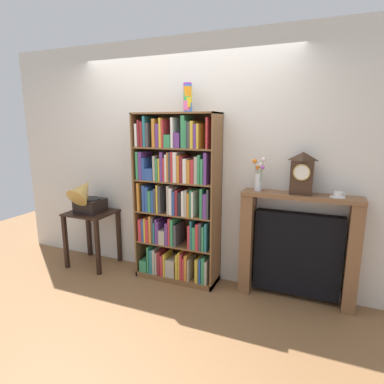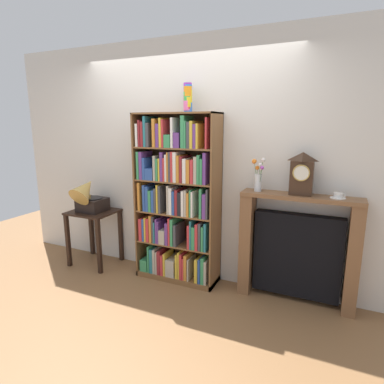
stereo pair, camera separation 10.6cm
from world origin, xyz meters
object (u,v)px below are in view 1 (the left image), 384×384
Objects in this scene: bookshelf at (176,203)px; flower_vase at (259,177)px; cup_stack at (188,98)px; teacup_with_saucer at (338,195)px; mantel_clock at (302,173)px; side_table_left at (92,225)px; gramophone at (86,197)px; fireplace_mantel at (297,249)px.

flower_vase is at bearing 3.36° from bookshelf.
cup_stack reaches higher than bookshelf.
flower_vase reaches higher than teacup_with_saucer.
side_table_left is at bearing -177.18° from mantel_clock.
bookshelf is at bearing -159.07° from cup_stack.
gramophone reaches higher than teacup_with_saucer.
mantel_clock is at bearing 0.20° from flower_vase.
cup_stack is at bearing 7.98° from gramophone.
flower_vase reaches higher than fireplace_mantel.
side_table_left is 2.45m from fireplace_mantel.
bookshelf is 13.63× the size of teacup_with_saucer.
fireplace_mantel is 0.82m from flower_vase.
fireplace_mantel is (2.45, 0.14, 0.02)m from side_table_left.
side_table_left is 2.16m from flower_vase.
gramophone is 1.20× the size of mantel_clock.
cup_stack is 0.61× the size of gramophone.
cup_stack is 0.26× the size of fireplace_mantel.
bookshelf is at bearing -178.01° from teacup_with_saucer.
cup_stack is 0.43× the size of side_table_left.
mantel_clock reaches higher than gramophone.
fireplace_mantel is at bearing 1.42° from cup_stack.
bookshelf is 1.14m from cup_stack.
mantel_clock is (2.44, 0.18, 0.41)m from gramophone.
bookshelf reaches higher than fireplace_mantel.
gramophone is 2.07m from flower_vase.
gramophone is 1.45× the size of flower_vase.
bookshelf is at bearing 6.50° from gramophone.
cup_stack reaches higher than flower_vase.
gramophone is (-1.14, -0.13, 0.00)m from bookshelf.
flower_vase is (-0.41, -0.00, -0.06)m from mantel_clock.
flower_vase is (-0.41, -0.02, 0.70)m from fireplace_mantel.
gramophone reaches higher than side_table_left.
cup_stack is 0.88× the size of flower_vase.
flower_vase is 2.43× the size of teacup_with_saucer.
bookshelf is 0.96m from flower_vase.
teacup_with_saucer reaches higher than fireplace_mantel.
gramophone is at bearing -172.02° from cup_stack.
teacup_with_saucer is at bearing 0.31° from flower_vase.
flower_vase is at bearing -176.61° from fireplace_mantel.
gramophone is at bearing -174.88° from flower_vase.
bookshelf is 1.37m from mantel_clock.
flower_vase is at bearing -179.80° from mantel_clock.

